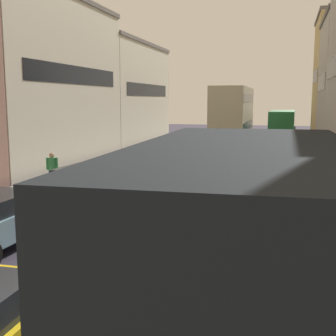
{
  "coord_description": "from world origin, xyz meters",
  "views": [
    {
      "loc": [
        4.18,
        -3.54,
        4.07
      ],
      "look_at": [
        0.0,
        12.0,
        1.6
      ],
      "focal_mm": 47.61,
      "sensor_mm": 36.0,
      "label": 1
    }
  ],
  "objects": [
    {
      "name": "sedan_centre_lane_second",
      "position": [
        0.11,
        6.58,
        0.8
      ],
      "size": [
        2.08,
        4.31,
        1.49
      ],
      "rotation": [
        0.0,
        0.0,
        1.57
      ],
      "color": "black",
      "rests_on": "ground"
    },
    {
      "name": "bus_far_queue_secondary",
      "position": [
        3.59,
        47.16,
        1.76
      ],
      "size": [
        2.95,
        10.54,
        2.9
      ],
      "rotation": [
        0.0,
        0.0,
        1.55
      ],
      "color": "#1E6033",
      "rests_on": "ground"
    },
    {
      "name": "coupe_centre_lane_fourth",
      "position": [
        0.07,
        18.54,
        0.8
      ],
      "size": [
        2.14,
        4.34,
        1.49
      ],
      "rotation": [
        0.0,
        0.0,
        1.59
      ],
      "color": "gray",
      "rests_on": "ground"
    },
    {
      "name": "lane_stripe_right",
      "position": [
        1.7,
        20.0,
        0.01
      ],
      "size": [
        0.16,
        60.0,
        0.01
      ],
      "primitive_type": "cube",
      "color": "silver",
      "rests_on": "ground"
    },
    {
      "name": "hatchback_centre_lane_third",
      "position": [
        0.17,
        12.91,
        0.8
      ],
      "size": [
        2.22,
        4.38,
        1.49
      ],
      "rotation": [
        0.0,
        0.0,
        1.53
      ],
      "color": "silver",
      "rests_on": "ground"
    },
    {
      "name": "removalist_box_truck",
      "position": [
        3.7,
        2.32,
        1.97
      ],
      "size": [
        2.95,
        7.79,
        3.58
      ],
      "rotation": [
        0.0,
        0.0,
        1.61
      ],
      "color": "#A51E1E",
      "rests_on": "ground"
    },
    {
      "name": "sedan_right_lane_behind_truck",
      "position": [
        3.42,
        9.17,
        0.8
      ],
      "size": [
        2.17,
        4.35,
        1.49
      ],
      "rotation": [
        0.0,
        0.0,
        1.54
      ],
      "color": "#A51E1E",
      "rests_on": "ground"
    },
    {
      "name": "pedestrian_near_kerb",
      "position": [
        -6.3,
        14.75,
        0.95
      ],
      "size": [
        0.51,
        0.34,
        1.66
      ],
      "rotation": [
        0.0,
        0.0,
        5.09
      ],
      "color": "#262D47",
      "rests_on": "ground"
    },
    {
      "name": "sedan_left_lane_third",
      "position": [
        -3.43,
        12.39,
        0.8
      ],
      "size": [
        2.28,
        4.41,
        1.49
      ],
      "rotation": [
        0.0,
        0.0,
        1.51
      ],
      "color": "#194C8C",
      "rests_on": "ground"
    },
    {
      "name": "bus_mid_queue_primary",
      "position": [
        -0.17,
        33.07,
        2.83
      ],
      "size": [
        2.87,
        10.52,
        5.06
      ],
      "rotation": [
        0.0,
        0.0,
        1.58
      ],
      "color": "#BFB793",
      "rests_on": "ground"
    },
    {
      "name": "sidewalk_left",
      "position": [
        -6.7,
        20.0,
        0.07
      ],
      "size": [
        2.6,
        64.0,
        0.14
      ],
      "primitive_type": "cube",
      "color": "gray",
      "rests_on": "ground"
    },
    {
      "name": "building_row_left",
      "position": [
        -12.0,
        20.6,
        5.45
      ],
      "size": [
        7.2,
        43.9,
        12.42
      ],
      "rotation": [
        0.0,
        0.0,
        1.57
      ],
      "color": "#936B5B",
      "rests_on": "ground"
    },
    {
      "name": "lane_stripe_left",
      "position": [
        -1.7,
        20.0,
        0.01
      ],
      "size": [
        0.16,
        60.0,
        0.01
      ],
      "primitive_type": "cube",
      "color": "silver",
      "rests_on": "ground"
    },
    {
      "name": "sedan_left_lane_fourth",
      "position": [
        -3.25,
        18.03,
        0.8
      ],
      "size": [
        2.15,
        4.35,
        1.49
      ],
      "rotation": [
        0.0,
        0.0,
        1.6
      ],
      "color": "#19592D",
      "rests_on": "ground"
    },
    {
      "name": "sedan_centre_lane_fifth",
      "position": [
        -0.03,
        24.39,
        0.8
      ],
      "size": [
        2.22,
        4.38,
        1.49
      ],
      "rotation": [
        0.0,
        0.0,
        1.53
      ],
      "color": "beige",
      "rests_on": "ground"
    }
  ]
}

